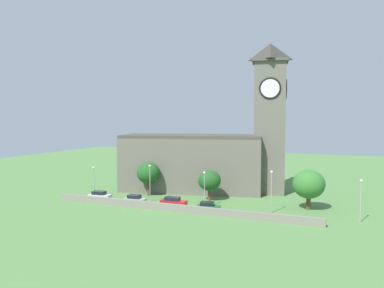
% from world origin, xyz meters
% --- Properties ---
extents(ground_plane, '(200.00, 200.00, 0.00)m').
position_xyz_m(ground_plane, '(0.00, 15.00, 0.00)').
color(ground_plane, '#517F42').
extents(church, '(37.01, 17.93, 31.72)m').
position_xyz_m(church, '(-1.52, 17.93, 8.49)').
color(church, '#666056').
rests_on(church, ground).
extents(quay_barrier, '(49.09, 0.70, 1.29)m').
position_xyz_m(quay_barrier, '(0.00, -2.47, 0.65)').
color(quay_barrier, gray).
rests_on(quay_barrier, ground).
extents(car_white, '(4.60, 2.35, 1.77)m').
position_xyz_m(car_white, '(-17.94, 0.42, 0.90)').
color(car_white, silver).
rests_on(car_white, ground).
extents(car_silver, '(4.16, 2.32, 1.77)m').
position_xyz_m(car_silver, '(-9.66, -0.04, 0.89)').
color(car_silver, silver).
rests_on(car_silver, ground).
extents(car_red, '(4.87, 2.30, 1.78)m').
position_xyz_m(car_red, '(-2.22, 1.01, 0.90)').
color(car_red, red).
rests_on(car_red, ground).
extents(car_green, '(4.36, 2.71, 1.70)m').
position_xyz_m(car_green, '(5.01, -0.18, 0.86)').
color(car_green, '#1E6B38').
rests_on(car_green, ground).
extents(streetlamp_west_end, '(0.44, 0.44, 6.37)m').
position_xyz_m(streetlamp_west_end, '(-20.38, 1.83, 4.31)').
color(streetlamp_west_end, '#9EA0A5').
rests_on(streetlamp_west_end, ground).
extents(streetlamp_west_mid, '(0.44, 0.44, 7.18)m').
position_xyz_m(streetlamp_west_mid, '(-8.12, 2.98, 4.77)').
color(streetlamp_west_mid, '#9EA0A5').
rests_on(streetlamp_west_mid, ground).
extents(streetlamp_central, '(0.44, 0.44, 6.56)m').
position_xyz_m(streetlamp_central, '(3.27, 2.53, 4.42)').
color(streetlamp_central, '#9EA0A5').
rests_on(streetlamp_central, ground).
extents(streetlamp_east_mid, '(0.44, 0.44, 7.29)m').
position_xyz_m(streetlamp_east_mid, '(15.26, 3.06, 4.84)').
color(streetlamp_east_mid, '#9EA0A5').
rests_on(streetlamp_east_mid, ground).
extents(streetlamp_east_end, '(0.44, 0.44, 6.74)m').
position_xyz_m(streetlamp_east_end, '(29.23, 2.63, 4.53)').
color(streetlamp_east_end, '#9EA0A5').
rests_on(streetlamp_east_end, ground).
extents(tree_by_tower, '(4.85, 4.85, 6.88)m').
position_xyz_m(tree_by_tower, '(-11.35, 8.23, 4.66)').
color(tree_by_tower, brown).
rests_on(tree_by_tower, ground).
extents(tree_riverside_west, '(5.65, 5.65, 7.05)m').
position_xyz_m(tree_riverside_west, '(20.79, 8.25, 4.48)').
color(tree_riverside_west, brown).
rests_on(tree_riverside_west, ground).
extents(tree_churchyard, '(4.46, 4.46, 5.93)m').
position_xyz_m(tree_churchyard, '(2.03, 8.53, 3.89)').
color(tree_churchyard, brown).
rests_on(tree_churchyard, ground).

